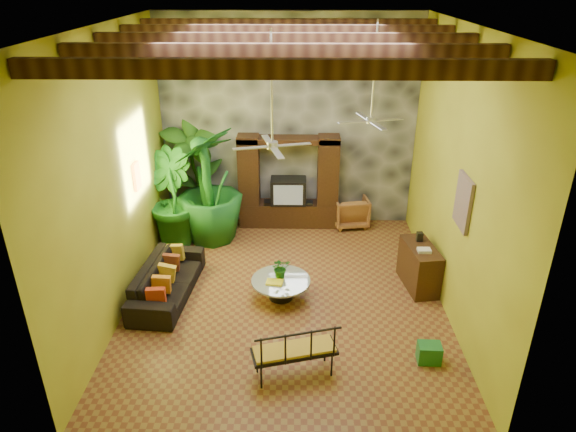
{
  "coord_description": "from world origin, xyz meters",
  "views": [
    {
      "loc": [
        0.2,
        -8.39,
        5.76
      ],
      "look_at": [
        0.04,
        0.2,
        1.64
      ],
      "focal_mm": 32.0,
      "sensor_mm": 36.0,
      "label": 1
    }
  ],
  "objects_px": {
    "ceiling_fan_back": "(372,109)",
    "sofa": "(167,280)",
    "wicker_armchair": "(350,211)",
    "tall_plant_a": "(194,172)",
    "iron_bench": "(294,350)",
    "ceiling_fan_front": "(272,133)",
    "coffee_table": "(281,286)",
    "tall_plant_c": "(209,186)",
    "green_bin": "(429,353)",
    "entertainment_center": "(288,189)",
    "tall_plant_b": "(170,199)",
    "side_console": "(419,266)"
  },
  "relations": [
    {
      "from": "entertainment_center",
      "to": "side_console",
      "type": "distance_m",
      "value": 3.84
    },
    {
      "from": "wicker_armchair",
      "to": "ceiling_fan_front",
      "type": "bearing_deg",
      "value": 55.51
    },
    {
      "from": "iron_bench",
      "to": "side_console",
      "type": "height_order",
      "value": "iron_bench"
    },
    {
      "from": "ceiling_fan_back",
      "to": "wicker_armchair",
      "type": "relative_size",
      "value": 2.22
    },
    {
      "from": "iron_bench",
      "to": "coffee_table",
      "type": "bearing_deg",
      "value": 82.36
    },
    {
      "from": "entertainment_center",
      "to": "tall_plant_c",
      "type": "distance_m",
      "value": 1.99
    },
    {
      "from": "entertainment_center",
      "to": "sofa",
      "type": "distance_m",
      "value": 3.94
    },
    {
      "from": "tall_plant_b",
      "to": "green_bin",
      "type": "bearing_deg",
      "value": -38.15
    },
    {
      "from": "tall_plant_a",
      "to": "coffee_table",
      "type": "xyz_separation_m",
      "value": [
        2.17,
        -3.2,
        -1.12
      ]
    },
    {
      "from": "tall_plant_c",
      "to": "coffee_table",
      "type": "bearing_deg",
      "value": -54.84
    },
    {
      "from": "tall_plant_c",
      "to": "green_bin",
      "type": "distance_m",
      "value": 6.03
    },
    {
      "from": "sofa",
      "to": "wicker_armchair",
      "type": "bearing_deg",
      "value": -45.56
    },
    {
      "from": "entertainment_center",
      "to": "sofa",
      "type": "xyz_separation_m",
      "value": [
        -2.3,
        -3.14,
        -0.63
      ]
    },
    {
      "from": "ceiling_fan_front",
      "to": "tall_plant_c",
      "type": "relative_size",
      "value": 0.69
    },
    {
      "from": "entertainment_center",
      "to": "ceiling_fan_front",
      "type": "relative_size",
      "value": 1.29
    },
    {
      "from": "coffee_table",
      "to": "green_bin",
      "type": "relative_size",
      "value": 3.06
    },
    {
      "from": "ceiling_fan_back",
      "to": "coffee_table",
      "type": "bearing_deg",
      "value": -143.48
    },
    {
      "from": "wicker_armchair",
      "to": "green_bin",
      "type": "height_order",
      "value": "wicker_armchair"
    },
    {
      "from": "iron_bench",
      "to": "tall_plant_c",
      "type": "bearing_deg",
      "value": 98.51
    },
    {
      "from": "tall_plant_a",
      "to": "tall_plant_c",
      "type": "relative_size",
      "value": 1.02
    },
    {
      "from": "tall_plant_c",
      "to": "green_bin",
      "type": "height_order",
      "value": "tall_plant_c"
    },
    {
      "from": "ceiling_fan_back",
      "to": "ceiling_fan_front",
      "type": "bearing_deg",
      "value": -138.37
    },
    {
      "from": "tall_plant_a",
      "to": "green_bin",
      "type": "height_order",
      "value": "tall_plant_a"
    },
    {
      "from": "ceiling_fan_front",
      "to": "side_console",
      "type": "bearing_deg",
      "value": 15.77
    },
    {
      "from": "wicker_armchair",
      "to": "tall_plant_a",
      "type": "xyz_separation_m",
      "value": [
        -3.8,
        0.0,
        1.0
      ]
    },
    {
      "from": "iron_bench",
      "to": "sofa",
      "type": "bearing_deg",
      "value": 123.28
    },
    {
      "from": "ceiling_fan_back",
      "to": "tall_plant_a",
      "type": "bearing_deg",
      "value": 153.22
    },
    {
      "from": "sofa",
      "to": "tall_plant_b",
      "type": "xyz_separation_m",
      "value": [
        -0.35,
        2.13,
        0.78
      ]
    },
    {
      "from": "wicker_armchair",
      "to": "coffee_table",
      "type": "height_order",
      "value": "wicker_armchair"
    },
    {
      "from": "sofa",
      "to": "tall_plant_a",
      "type": "bearing_deg",
      "value": 4.34
    },
    {
      "from": "sofa",
      "to": "ceiling_fan_front",
      "type": "bearing_deg",
      "value": -95.7
    },
    {
      "from": "entertainment_center",
      "to": "iron_bench",
      "type": "relative_size",
      "value": 1.73
    },
    {
      "from": "ceiling_fan_back",
      "to": "tall_plant_a",
      "type": "relative_size",
      "value": 0.67
    },
    {
      "from": "wicker_armchair",
      "to": "sofa",
      "type": "bearing_deg",
      "value": 30.98
    },
    {
      "from": "entertainment_center",
      "to": "iron_bench",
      "type": "distance_m",
      "value": 5.39
    },
    {
      "from": "iron_bench",
      "to": "green_bin",
      "type": "relative_size",
      "value": 3.72
    },
    {
      "from": "entertainment_center",
      "to": "tall_plant_a",
      "type": "bearing_deg",
      "value": 179.66
    },
    {
      "from": "coffee_table",
      "to": "tall_plant_a",
      "type": "bearing_deg",
      "value": 124.19
    },
    {
      "from": "tall_plant_a",
      "to": "tall_plant_c",
      "type": "bearing_deg",
      "value": -58.98
    },
    {
      "from": "wicker_armchair",
      "to": "tall_plant_b",
      "type": "relative_size",
      "value": 0.37
    },
    {
      "from": "wicker_armchair",
      "to": "side_console",
      "type": "relative_size",
      "value": 0.75
    },
    {
      "from": "sofa",
      "to": "tall_plant_b",
      "type": "bearing_deg",
      "value": 14.34
    },
    {
      "from": "coffee_table",
      "to": "iron_bench",
      "type": "bearing_deg",
      "value": -82.92
    },
    {
      "from": "iron_bench",
      "to": "entertainment_center",
      "type": "bearing_deg",
      "value": 77.22
    },
    {
      "from": "coffee_table",
      "to": "side_console",
      "type": "distance_m",
      "value": 2.78
    },
    {
      "from": "ceiling_fan_back",
      "to": "sofa",
      "type": "relative_size",
      "value": 0.81
    },
    {
      "from": "tall_plant_a",
      "to": "side_console",
      "type": "xyz_separation_m",
      "value": [
        4.91,
        -2.75,
        -0.93
      ]
    },
    {
      "from": "ceiling_fan_front",
      "to": "green_bin",
      "type": "relative_size",
      "value": 5.01
    },
    {
      "from": "tall_plant_a",
      "to": "sofa",
      "type": "bearing_deg",
      "value": -90.65
    },
    {
      "from": "tall_plant_a",
      "to": "green_bin",
      "type": "distance_m",
      "value": 6.9
    }
  ]
}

